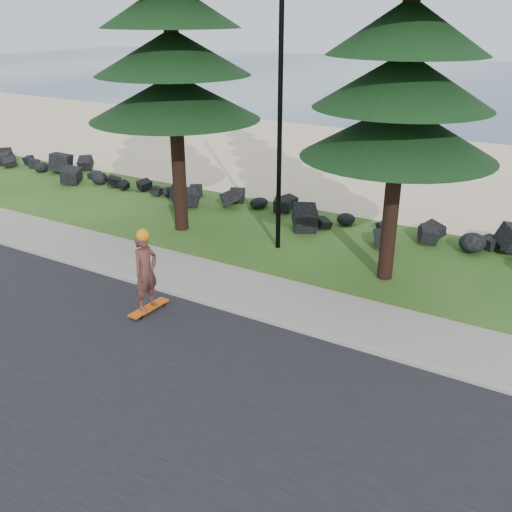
# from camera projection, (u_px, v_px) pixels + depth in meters

# --- Properties ---
(ground) EXTENTS (160.00, 160.00, 0.00)m
(ground) POSITION_uv_depth(u_px,v_px,m) (219.00, 287.00, 14.83)
(ground) COLOR #275119
(ground) RESTS_ON ground
(road) EXTENTS (160.00, 7.00, 0.02)m
(road) POSITION_uv_depth(u_px,v_px,m) (91.00, 374.00, 11.27)
(road) COLOR black
(road) RESTS_ON ground
(kerb) EXTENTS (160.00, 0.20, 0.10)m
(kerb) POSITION_uv_depth(u_px,v_px,m) (198.00, 300.00, 14.09)
(kerb) COLOR #9E958F
(kerb) RESTS_ON ground
(sidewalk) EXTENTS (160.00, 2.00, 0.08)m
(sidewalk) POSITION_uv_depth(u_px,v_px,m) (223.00, 283.00, 14.97)
(sidewalk) COLOR gray
(sidewalk) RESTS_ON ground
(beach_sand) EXTENTS (160.00, 15.00, 0.01)m
(beach_sand) POSITION_uv_depth(u_px,v_px,m) (395.00, 167.00, 26.27)
(beach_sand) COLOR beige
(beach_sand) RESTS_ON ground
(seawall_boulders) EXTENTS (60.00, 2.40, 1.10)m
(seawall_boulders) POSITION_uv_depth(u_px,v_px,m) (312.00, 224.00, 19.25)
(seawall_boulders) COLOR black
(seawall_boulders) RESTS_ON ground
(lamp_post) EXTENTS (0.25, 0.14, 8.14)m
(lamp_post) POSITION_uv_depth(u_px,v_px,m) (280.00, 109.00, 15.71)
(lamp_post) COLOR black
(lamp_post) RESTS_ON ground
(skateboarder) EXTENTS (0.49, 1.14, 2.09)m
(skateboarder) POSITION_uv_depth(u_px,v_px,m) (146.00, 272.00, 13.21)
(skateboarder) COLOR #DF550D
(skateboarder) RESTS_ON ground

